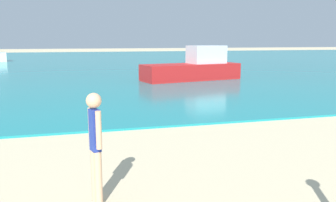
# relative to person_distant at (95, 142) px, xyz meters

# --- Properties ---
(water) EXTENTS (160.00, 60.00, 0.06)m
(water) POSITION_rel_person_distant_xyz_m (0.85, 33.88, -0.88)
(water) COLOR teal
(water) RESTS_ON ground
(person_distant) EXTENTS (0.21, 0.36, 1.60)m
(person_distant) POSITION_rel_person_distant_xyz_m (0.00, 0.00, 0.00)
(person_distant) COLOR #DDAD84
(person_distant) RESTS_ON ground
(boat_near) EXTENTS (5.94, 2.93, 1.94)m
(boat_near) POSITION_rel_person_distant_xyz_m (6.36, 13.92, -0.18)
(boat_near) COLOR red
(boat_near) RESTS_ON water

